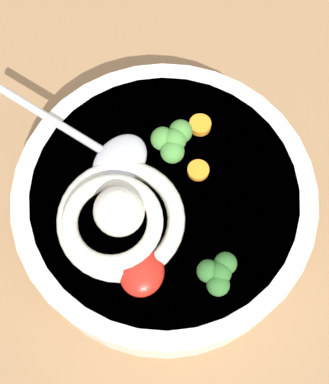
# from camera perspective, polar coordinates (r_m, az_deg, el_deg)

# --- Properties ---
(table_slab) EXTENTS (1.22, 1.22, 0.03)m
(table_slab) POSITION_cam_1_polar(r_m,az_deg,el_deg) (0.55, 1.15, -5.35)
(table_slab) COLOR #936D47
(table_slab) RESTS_ON ground
(soup_bowl) EXTENTS (0.28, 0.28, 0.07)m
(soup_bowl) POSITION_cam_1_polar(r_m,az_deg,el_deg) (0.51, 0.00, -1.38)
(soup_bowl) COLOR silver
(soup_bowl) RESTS_ON table_slab
(noodle_pile) EXTENTS (0.12, 0.12, 0.05)m
(noodle_pile) POSITION_cam_1_polar(r_m,az_deg,el_deg) (0.45, -5.02, -2.81)
(noodle_pile) COLOR silver
(noodle_pile) RESTS_ON soup_bowl
(soup_spoon) EXTENTS (0.10, 0.17, 0.02)m
(soup_spoon) POSITION_cam_1_polar(r_m,az_deg,el_deg) (0.49, -6.18, 4.12)
(soup_spoon) COLOR #B7B7BC
(soup_spoon) RESTS_ON soup_bowl
(chili_sauce_dollop) EXTENTS (0.04, 0.04, 0.02)m
(chili_sauce_dollop) POSITION_cam_1_polar(r_m,az_deg,el_deg) (0.45, -2.48, -8.63)
(chili_sauce_dollop) COLOR red
(chili_sauce_dollop) RESTS_ON soup_bowl
(broccoli_floret_rear) EXTENTS (0.04, 0.04, 0.03)m
(broccoli_floret_rear) POSITION_cam_1_polar(r_m,az_deg,el_deg) (0.48, 0.88, 5.57)
(broccoli_floret_rear) COLOR #7A9E60
(broccoli_floret_rear) RESTS_ON soup_bowl
(broccoli_floret_near_spoon) EXTENTS (0.04, 0.03, 0.03)m
(broccoli_floret_near_spoon) POSITION_cam_1_polar(r_m,az_deg,el_deg) (0.44, 5.79, -8.70)
(broccoli_floret_near_spoon) COLOR #7A9E60
(broccoli_floret_near_spoon) RESTS_ON soup_bowl
(carrot_slice_center) EXTENTS (0.02, 0.02, 0.01)m
(carrot_slice_center) POSITION_cam_1_polar(r_m,az_deg,el_deg) (0.49, 3.66, 2.36)
(carrot_slice_center) COLOR orange
(carrot_slice_center) RESTS_ON soup_bowl
(carrot_slice_beside_chili) EXTENTS (0.02, 0.02, 0.01)m
(carrot_slice_beside_chili) POSITION_cam_1_polar(r_m,az_deg,el_deg) (0.51, 3.86, 7.23)
(carrot_slice_beside_chili) COLOR orange
(carrot_slice_beside_chili) RESTS_ON soup_bowl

